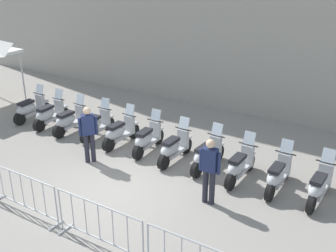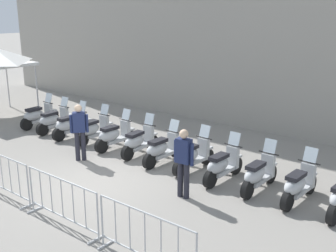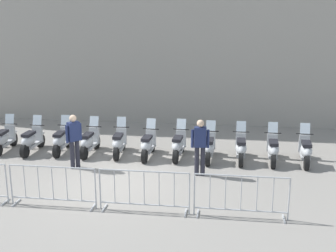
{
  "view_description": "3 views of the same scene",
  "coord_description": "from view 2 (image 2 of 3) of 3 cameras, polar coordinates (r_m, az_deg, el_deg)",
  "views": [
    {
      "loc": [
        6.2,
        -6.89,
        5.73
      ],
      "look_at": [
        0.1,
        2.57,
        0.98
      ],
      "focal_mm": 43.77,
      "sensor_mm": 36.0,
      "label": 1
    },
    {
      "loc": [
        8.1,
        -6.55,
        4.51
      ],
      "look_at": [
        0.74,
        2.28,
        1.22
      ],
      "focal_mm": 44.97,
      "sensor_mm": 36.0,
      "label": 2
    },
    {
      "loc": [
        3.27,
        -11.37,
        4.7
      ],
      "look_at": [
        1.14,
        2.49,
        1.1
      ],
      "focal_mm": 46.05,
      "sensor_mm": 36.0,
      "label": 3
    }
  ],
  "objects": [
    {
      "name": "ground_plane",
      "position": [
        11.35,
        -10.39,
        -7.73
      ],
      "size": [
        120.0,
        120.0,
        0.0
      ],
      "primitive_type": "plane",
      "color": "gray"
    },
    {
      "name": "motorcycle_2",
      "position": [
        15.22,
        -13.03,
        0.09
      ],
      "size": [
        0.56,
        1.72,
        1.24
      ],
      "color": "black",
      "rests_on": "ground"
    },
    {
      "name": "motorcycle_4",
      "position": [
        13.77,
        -7.33,
        -1.3
      ],
      "size": [
        0.56,
        1.72,
        1.24
      ],
      "color": "black",
      "rests_on": "ground"
    },
    {
      "name": "motorcycle_1",
      "position": [
        16.04,
        -15.23,
        0.75
      ],
      "size": [
        0.56,
        1.73,
        1.24
      ],
      "color": "black",
      "rests_on": "ground"
    },
    {
      "name": "officer_near_row_end",
      "position": [
        10.08,
        2.13,
        -4.55
      ],
      "size": [
        0.55,
        0.25,
        1.73
      ],
      "color": "#23232D",
      "rests_on": "ground"
    },
    {
      "name": "motorcycle_7",
      "position": [
        11.85,
        3.3,
        -4.08
      ],
      "size": [
        0.56,
        1.72,
        1.24
      ],
      "color": "black",
      "rests_on": "ground"
    },
    {
      "name": "motorcycle_6",
      "position": [
        12.38,
        -0.84,
        -3.17
      ],
      "size": [
        0.56,
        1.72,
        1.24
      ],
      "color": "black",
      "rests_on": "ground"
    },
    {
      "name": "motorcycle_9",
      "position": [
        10.82,
        12.15,
        -6.44
      ],
      "size": [
        0.56,
        1.72,
        1.24
      ],
      "color": "black",
      "rests_on": "ground"
    },
    {
      "name": "barrier_segment_2",
      "position": [
        9.29,
        -14.15,
        -9.96
      ],
      "size": [
        2.26,
        0.48,
        1.07
      ],
      "color": "#B2B5B7",
      "rests_on": "ground"
    },
    {
      "name": "motorcycle_8",
      "position": [
        11.25,
        7.34,
        -5.32
      ],
      "size": [
        0.56,
        1.72,
        1.24
      ],
      "color": "black",
      "rests_on": "ground"
    },
    {
      "name": "officer_mid_plaza",
      "position": [
        12.78,
        -11.92,
        -0.42
      ],
      "size": [
        0.4,
        0.43,
        1.73
      ],
      "color": "#23232D",
      "rests_on": "ground"
    },
    {
      "name": "barrier_segment_1",
      "position": [
        11.12,
        -21.57,
        -6.21
      ],
      "size": [
        2.26,
        0.48,
        1.07
      ],
      "color": "#B2B5B7",
      "rests_on": "ground"
    },
    {
      "name": "motorcycle_0",
      "position": [
        16.89,
        -17.22,
        1.34
      ],
      "size": [
        0.56,
        1.73,
        1.24
      ],
      "color": "black",
      "rests_on": "ground"
    },
    {
      "name": "motorcycle_5",
      "position": [
        13.1,
        -4.01,
        -2.11
      ],
      "size": [
        0.56,
        1.73,
        1.24
      ],
      "color": "black",
      "rests_on": "ground"
    },
    {
      "name": "motorcycle_3",
      "position": [
        14.53,
        -10.03,
        -0.49
      ],
      "size": [
        0.56,
        1.73,
        1.24
      ],
      "color": "black",
      "rests_on": "ground"
    },
    {
      "name": "motorcycle_10",
      "position": [
        10.45,
        17.26,
        -7.65
      ],
      "size": [
        0.56,
        1.72,
        1.24
      ],
      "color": "black",
      "rests_on": "ground"
    },
    {
      "name": "barrier_segment_3",
      "position": [
        7.74,
        -3.14,
        -15.06
      ],
      "size": [
        2.26,
        0.48,
        1.07
      ],
      "color": "#B2B5B7",
      "rests_on": "ground"
    }
  ]
}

